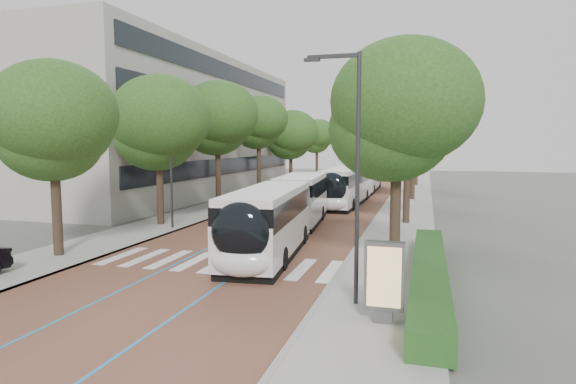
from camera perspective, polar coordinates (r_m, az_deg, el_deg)
name	(u,v)px	position (r m, az deg, el deg)	size (l,w,h in m)	color
ground	(206,269)	(20.94, -9.74, -8.95)	(160.00, 160.00, 0.00)	#51544C
road	(350,187)	(59.12, 7.34, 0.61)	(11.00, 140.00, 0.02)	brown
sidewalk_left	(291,185)	(60.70, 0.33, 0.84)	(4.00, 140.00, 0.12)	#9A9892
sidewalk_right	(413,188)	(58.46, 14.63, 0.46)	(4.00, 140.00, 0.12)	#9A9892
kerb_left	(305,185)	(60.21, 2.07, 0.79)	(0.20, 140.00, 0.14)	gray
kerb_right	(397,188)	(58.54, 12.77, 0.51)	(0.20, 140.00, 0.14)	gray
zebra_crossing	(220,263)	(21.73, -8.10, -8.32)	(10.55, 3.60, 0.01)	silver
lane_line_left	(337,186)	(59.38, 5.82, 0.66)	(0.12, 126.00, 0.01)	#2377B2
lane_line_right	(363,187)	(58.90, 8.88, 0.58)	(0.12, 126.00, 0.01)	#2377B2
office_building	(154,127)	(54.24, -15.61, 7.38)	(18.11, 40.00, 14.00)	#9A968E
hedge	(429,273)	(18.83, 16.39, -9.16)	(1.20, 14.00, 0.80)	#1C4518
streetlight_near	(352,159)	(15.39, 7.61, 3.95)	(1.82, 0.20, 8.00)	#2E2D30
streetlight_far	(398,149)	(40.28, 12.88, 4.96)	(1.82, 0.20, 8.00)	#2E2D30
lamp_post_left	(171,163)	(30.21, -13.71, 3.39)	(0.14, 0.14, 8.00)	#2E2D30
trees_left	(245,131)	(45.45, -5.12, 7.21)	(6.47, 60.44, 9.73)	black
trees_right	(411,130)	(37.63, 14.36, 7.14)	(6.00, 47.63, 8.95)	black
lead_bus	(285,211)	(26.18, -0.40, -2.27)	(4.14, 18.54, 3.20)	black
bus_queued_0	(346,187)	(41.29, 6.83, 0.64)	(2.87, 12.46, 3.20)	silver
bus_queued_1	(366,176)	(54.41, 9.20, 1.84)	(2.66, 12.42, 3.20)	silver
ad_panel	(384,280)	(14.42, 11.34, -10.17)	(1.14, 0.44, 2.37)	#59595B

